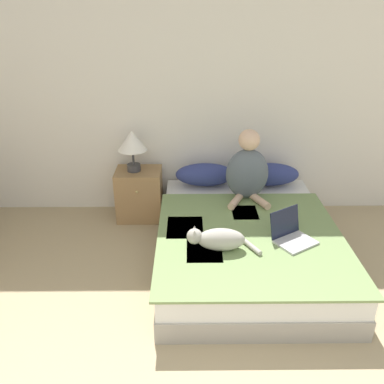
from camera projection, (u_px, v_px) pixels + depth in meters
wall_back at (177, 95)px, 4.17m from camera, size 5.84×0.05×2.55m
bed at (246, 243)px, 3.66m from camera, size 1.56×2.04×0.38m
pillow_near at (205, 175)px, 4.29m from camera, size 0.62×0.29×0.23m
pillow_far at (269, 174)px, 4.30m from camera, size 0.62×0.29×0.23m
person_sitting at (247, 170)px, 3.93m from camera, size 0.41×0.40×0.70m
cat_tabby at (218, 239)px, 3.18m from camera, size 0.59×0.20×0.19m
laptop_open at (292, 235)px, 3.31m from camera, size 0.41×0.40×0.25m
nightstand at (139, 194)px, 4.36m from camera, size 0.48×0.39×0.55m
table_lamp at (132, 143)px, 4.11m from camera, size 0.30×0.30×0.43m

